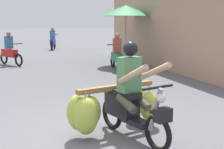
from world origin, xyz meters
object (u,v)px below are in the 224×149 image
motorbike_main_loaded (116,104)px  market_umbrella_near_shop (126,11)px  motorbike_distant_ahead_left (53,41)px  motorbike_distant_far_ahead (10,51)px  motorbike_distant_ahead_right (117,55)px

motorbike_main_loaded → market_umbrella_near_shop: size_ratio=0.78×
motorbike_main_loaded → motorbike_distant_ahead_left: (1.46, 15.54, 0.04)m
motorbike_main_loaded → motorbike_distant_far_ahead: (-1.34, 9.31, 0.04)m
motorbike_distant_ahead_left → motorbike_main_loaded: bearing=-95.4°
market_umbrella_near_shop → motorbike_distant_ahead_left: bearing=104.0°
motorbike_main_loaded → market_umbrella_near_shop: market_umbrella_near_shop is taller
motorbike_distant_ahead_right → motorbike_distant_far_ahead: 4.68m
motorbike_main_loaded → motorbike_distant_ahead_right: 6.95m
motorbike_distant_far_ahead → market_umbrella_near_shop: market_umbrella_near_shop is taller
motorbike_distant_ahead_left → motorbike_distant_ahead_right: 9.07m
motorbike_distant_ahead_left → motorbike_distant_far_ahead: bearing=-114.2°
motorbike_main_loaded → motorbike_distant_ahead_right: size_ratio=1.20×
market_umbrella_near_shop → motorbike_distant_far_ahead: bearing=164.2°
motorbike_main_loaded → motorbike_distant_ahead_left: size_ratio=1.24×
motorbike_distant_ahead_left → market_umbrella_near_shop: size_ratio=0.63×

